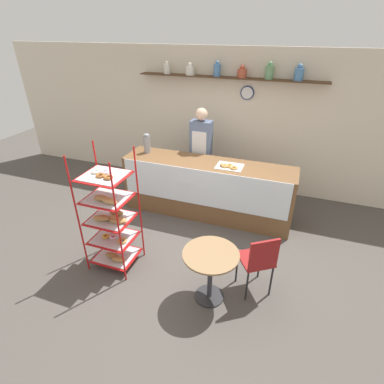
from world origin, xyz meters
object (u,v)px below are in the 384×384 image
object	(u,v)px
cafe_chair	(259,259)
donut_tray_counter	(229,166)
cafe_table	(210,265)
pastry_rack	(111,218)
person_worker	(201,151)
coffee_carafe	(147,143)

from	to	relation	value
cafe_chair	donut_tray_counter	xyz separation A→B (m)	(-0.77, 1.51, 0.46)
cafe_table	cafe_chair	size ratio (longest dim) A/B	0.78
pastry_rack	donut_tray_counter	size ratio (longest dim) A/B	4.04
person_worker	cafe_chair	distance (m)	2.57
pastry_rack	cafe_chair	xyz separation A→B (m)	(1.95, 0.12, -0.22)
cafe_chair	person_worker	bearing A→B (deg)	-90.00
cafe_table	coffee_carafe	bearing A→B (deg)	132.74
person_worker	cafe_chair	xyz separation A→B (m)	(1.43, -2.10, -0.42)
person_worker	pastry_rack	bearing A→B (deg)	-103.22
person_worker	donut_tray_counter	xyz separation A→B (m)	(0.67, -0.59, 0.04)
coffee_carafe	donut_tray_counter	bearing A→B (deg)	-5.63
person_worker	cafe_chair	bearing A→B (deg)	-55.68
cafe_table	donut_tray_counter	size ratio (longest dim) A/B	1.66
pastry_rack	cafe_table	bearing A→B (deg)	-5.74
person_worker	cafe_table	world-z (taller)	person_worker
pastry_rack	person_worker	world-z (taller)	person_worker
cafe_table	donut_tray_counter	bearing A→B (deg)	97.63
pastry_rack	cafe_table	distance (m)	1.45
pastry_rack	cafe_chair	size ratio (longest dim) A/B	1.91
pastry_rack	donut_tray_counter	xyz separation A→B (m)	(1.19, 1.62, 0.24)
person_worker	cafe_chair	world-z (taller)	person_worker
cafe_table	cafe_chair	distance (m)	0.59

